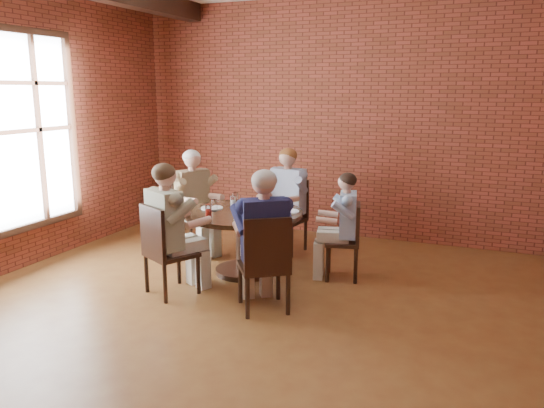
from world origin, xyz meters
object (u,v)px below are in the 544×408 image
at_px(chair_b, 289,212).
at_px(chair_a, 349,238).
at_px(diner_a, 343,227).
at_px(chair_d, 163,247).
at_px(diner_e, 263,241).
at_px(diner_d, 170,230).
at_px(smartphone, 256,221).
at_px(diner_c, 195,202).
at_px(chair_e, 265,261).
at_px(diner_b, 286,201).
at_px(chair_c, 192,213).
at_px(dining_table, 244,230).

bearing_deg(chair_b, chair_a, -29.28).
bearing_deg(diner_a, chair_d, -66.17).
bearing_deg(diner_e, chair_d, -31.86).
relative_size(diner_d, diner_e, 1.00).
distance_m(chair_d, smartphone, 1.01).
relative_size(diner_c, chair_e, 1.40).
bearing_deg(chair_e, diner_b, -110.18).
xyz_separation_m(chair_d, chair_e, (1.16, -0.00, -0.00)).
xyz_separation_m(diner_d, smartphone, (0.77, 0.47, 0.06)).
distance_m(chair_c, chair_d, 1.57).
relative_size(diner_b, diner_e, 0.99).
distance_m(diner_b, smartphone, 1.38).
height_order(dining_table, chair_e, chair_e).
bearing_deg(chair_a, dining_table, -90.00).
height_order(chair_c, chair_d, chair_d).
xyz_separation_m(dining_table, chair_a, (1.18, 0.28, -0.05)).
bearing_deg(diner_b, chair_d, -99.48).
relative_size(diner_a, smartphone, 9.35).
bearing_deg(diner_d, chair_b, -80.29).
height_order(chair_b, diner_c, diner_c).
xyz_separation_m(diner_c, diner_d, (0.51, -1.35, 0.02)).
xyz_separation_m(dining_table, diner_b, (0.15, 0.98, 0.16)).
bearing_deg(diner_e, chair_b, -112.18).
relative_size(chair_e, diner_e, 0.70).
relative_size(chair_c, smartphone, 7.28).
bearing_deg(diner_b, diner_e, -67.02).
distance_m(dining_table, diner_b, 1.00).
bearing_deg(chair_b, chair_c, -146.89).
bearing_deg(diner_d, chair_e, -157.62).
distance_m(diner_a, chair_c, 2.15).
distance_m(chair_a, diner_d, 1.99).
relative_size(dining_table, diner_d, 0.98).
bearing_deg(diner_c, diner_e, -103.54).
bearing_deg(diner_a, diner_d, -67.40).
distance_m(chair_d, diner_e, 1.12).
distance_m(chair_d, diner_d, 0.20).
bearing_deg(chair_d, dining_table, -90.00).
bearing_deg(chair_a, chair_d, -66.96).
distance_m(chair_a, chair_b, 1.29).
height_order(dining_table, diner_b, diner_b).
xyz_separation_m(chair_a, diner_c, (-2.12, 0.21, 0.20)).
distance_m(chair_b, diner_d, 2.03).
distance_m(diner_a, chair_b, 1.25).
bearing_deg(chair_c, chair_b, -37.97).
distance_m(diner_a, diner_d, 1.92).
height_order(chair_a, diner_c, diner_c).
distance_m(diner_b, diner_c, 1.20).
relative_size(chair_a, chair_c, 0.92).
bearing_deg(diner_c, chair_e, -104.12).
relative_size(chair_a, chair_e, 0.90).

